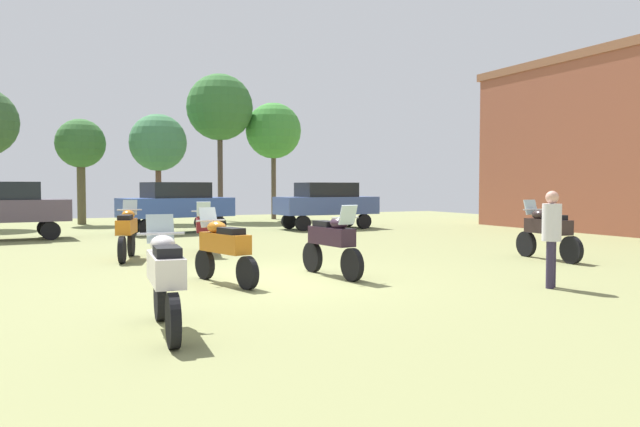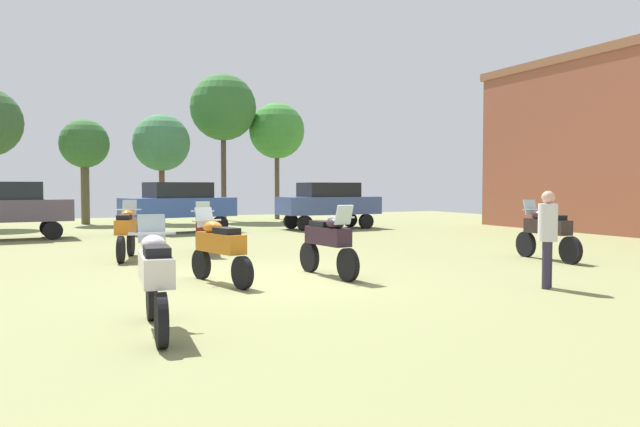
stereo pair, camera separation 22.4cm
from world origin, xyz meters
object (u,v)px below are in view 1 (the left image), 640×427
object	(u,v)px
tree_2	(273,131)
tree_6	(220,108)
motorcycle_3	(224,247)
motorcycle_7	(547,231)
motorcycle_5	(127,231)
motorcycle_6	(165,276)
motorcycle_1	(332,241)
motorcycle_2	(203,228)
car_2	(176,203)
tree_4	(81,145)
tree_1	(158,143)
car_4	(1,206)
car_3	(326,202)
person_2	(552,231)

from	to	relation	value
tree_2	tree_6	bearing A→B (deg)	-179.59
motorcycle_3	motorcycle_7	size ratio (longest dim) A/B	0.94
motorcycle_5	motorcycle_7	world-z (taller)	motorcycle_7
motorcycle_6	motorcycle_1	bearing A→B (deg)	44.83
tree_2	tree_6	world-z (taller)	tree_6
motorcycle_2	car_2	size ratio (longest dim) A/B	0.48
motorcycle_2	tree_4	distance (m)	15.43
motorcycle_1	tree_1	xyz separation A→B (m)	(0.13, 19.77, 3.26)
motorcycle_7	tree_6	bearing A→B (deg)	101.49
car_4	tree_2	world-z (taller)	tree_2
motorcycle_3	tree_1	bearing A→B (deg)	69.02
motorcycle_1	car_2	xyz separation A→B (m)	(-0.42, 13.04, 0.44)
car_2	motorcycle_6	bearing A→B (deg)	155.88
car_4	tree_6	bearing A→B (deg)	-54.20
car_3	tree_4	size ratio (longest dim) A/B	0.86
motorcycle_7	tree_2	distance (m)	20.94
motorcycle_6	tree_6	world-z (taller)	tree_6
motorcycle_1	motorcycle_2	xyz separation A→B (m)	(-1.32, 5.30, -0.02)
motorcycle_6	tree_1	xyz separation A→B (m)	(4.14, 23.12, 3.26)
car_4	tree_1	xyz separation A→B (m)	(6.65, 7.52, 2.82)
car_2	car_4	distance (m)	6.15
motorcycle_6	person_2	size ratio (longest dim) A/B	1.23
tree_1	motorcycle_7	bearing A→B (deg)	-72.98
motorcycle_3	car_2	world-z (taller)	car_2
motorcycle_6	tree_1	distance (m)	23.71
motorcycle_1	tree_2	size ratio (longest dim) A/B	0.33
motorcycle_5	motorcycle_7	bearing A→B (deg)	-9.75
motorcycle_2	motorcycle_7	xyz separation A→B (m)	(7.44, -5.10, 0.03)
motorcycle_5	motorcycle_7	distance (m)	10.55
tree_4	motorcycle_6	bearing A→B (deg)	-91.40
motorcycle_3	tree_2	xyz separation A→B (m)	(8.89, 20.67, 4.19)
tree_1	car_2	bearing A→B (deg)	-94.64
motorcycle_5	tree_4	xyz separation A→B (m)	(-0.04, 15.51, 3.08)
motorcycle_5	motorcycle_6	size ratio (longest dim) A/B	0.98
car_2	car_3	bearing A→B (deg)	-106.28
motorcycle_1	person_2	distance (m)	4.21
motorcycle_3	motorcycle_5	distance (m)	4.86
car_3	person_2	distance (m)	15.74
car_2	tree_6	bearing A→B (deg)	-39.22
tree_6	tree_1	bearing A→B (deg)	-164.89
motorcycle_2	tree_1	bearing A→B (deg)	-83.14
motorcycle_2	tree_2	xyz separation A→B (m)	(7.95, 15.42, 4.19)
motorcycle_6	tree_4	size ratio (longest dim) A/B	0.43
motorcycle_3	car_3	xyz separation A→B (m)	(8.20, 12.49, 0.46)
car_2	tree_4	distance (m)	8.27
car_2	tree_4	size ratio (longest dim) A/B	0.90
motorcycle_2	motorcycle_7	world-z (taller)	motorcycle_7
tree_4	motorcycle_5	bearing A→B (deg)	-89.87
person_2	motorcycle_6	bearing A→B (deg)	-29.30
motorcycle_6	motorcycle_7	size ratio (longest dim) A/B	0.96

